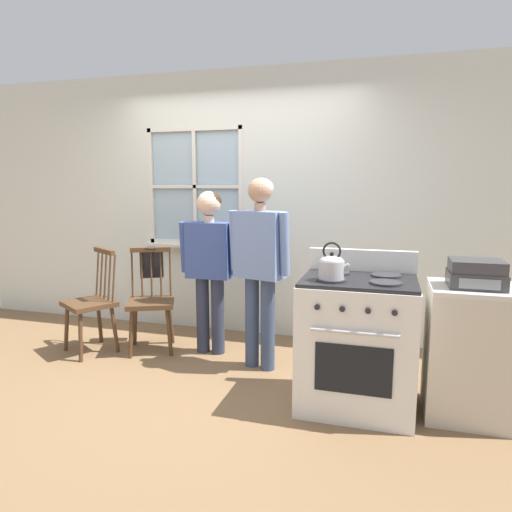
{
  "coord_description": "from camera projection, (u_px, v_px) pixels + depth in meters",
  "views": [
    {
      "loc": [
        1.48,
        -3.11,
        1.56
      ],
      "look_at": [
        0.48,
        0.31,
        1.0
      ],
      "focal_mm": 32.0,
      "sensor_mm": 36.0,
      "label": 1
    }
  ],
  "objects": [
    {
      "name": "side_counter",
      "position": [
        469.0,
        352.0,
        3.05
      ],
      "size": [
        0.55,
        0.5,
        0.9
      ],
      "color": "beige",
      "rests_on": "ground_plane"
    },
    {
      "name": "handbag",
      "position": [
        152.0,
        263.0,
        4.47
      ],
      "size": [
        0.24,
        0.24,
        0.31
      ],
      "color": "black",
      "rests_on": "chair_by_window"
    },
    {
      "name": "kettle",
      "position": [
        332.0,
        266.0,
        3.03
      ],
      "size": [
        0.21,
        0.17,
        0.25
      ],
      "color": "#B7B7BC",
      "rests_on": "stove"
    },
    {
      "name": "person_teen_center",
      "position": [
        260.0,
        255.0,
        3.79
      ],
      "size": [
        0.57,
        0.31,
        1.61
      ],
      "rotation": [
        0.0,
        0.0,
        -0.27
      ],
      "color": "#384766",
      "rests_on": "ground_plane"
    },
    {
      "name": "stereo",
      "position": [
        476.0,
        274.0,
        2.95
      ],
      "size": [
        0.34,
        0.29,
        0.18
      ],
      "color": "#38383A",
      "rests_on": "side_counter"
    },
    {
      "name": "person_elderly_left",
      "position": [
        210.0,
        255.0,
        4.15
      ],
      "size": [
        0.55,
        0.23,
        1.5
      ],
      "rotation": [
        0.0,
        0.0,
        0.01
      ],
      "color": "#2D3347",
      "rests_on": "ground_plane"
    },
    {
      "name": "wall_back",
      "position": [
        243.0,
        206.0,
        4.71
      ],
      "size": [
        6.4,
        0.16,
        2.7
      ],
      "color": "silver",
      "rests_on": "ground_plane"
    },
    {
      "name": "ground_plane",
      "position": [
        186.0,
        384.0,
        3.6
      ],
      "size": [
        16.0,
        16.0,
        0.0
      ],
      "primitive_type": "plane",
      "color": "brown"
    },
    {
      "name": "chair_near_wall",
      "position": [
        91.0,
        304.0,
        4.25
      ],
      "size": [
        0.57,
        0.56,
        0.97
      ],
      "rotation": [
        0.0,
        0.0,
        -0.55
      ],
      "color": "#4C331E",
      "rests_on": "ground_plane"
    },
    {
      "name": "potted_plant",
      "position": [
        192.0,
        238.0,
        4.83
      ],
      "size": [
        0.15,
        0.15,
        0.26
      ],
      "color": "#935B3D",
      "rests_on": "wall_back"
    },
    {
      "name": "stove",
      "position": [
        357.0,
        341.0,
        3.19
      ],
      "size": [
        0.78,
        0.68,
        1.08
      ],
      "color": "white",
      "rests_on": "ground_plane"
    },
    {
      "name": "chair_by_window",
      "position": [
        151.0,
        303.0,
        4.29
      ],
      "size": [
        0.55,
        0.54,
        0.97
      ],
      "rotation": [
        0.0,
        0.0,
        0.42
      ],
      "color": "#4C331E",
      "rests_on": "ground_plane"
    }
  ]
}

